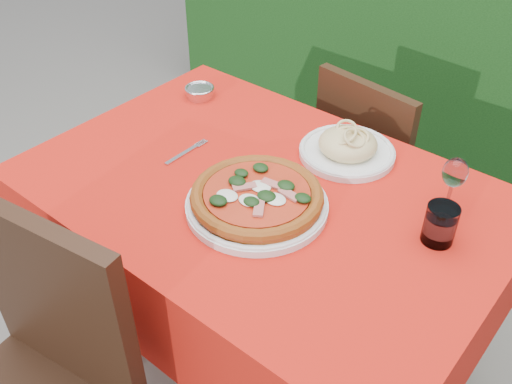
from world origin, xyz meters
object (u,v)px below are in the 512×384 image
Objects in this scene: fork at (182,154)px; steel_ramekin at (200,93)px; chair_near at (37,383)px; water_glass at (440,226)px; wine_glass at (455,175)px; chair_far at (372,165)px; pizza_plate at (257,199)px; pasta_plate at (348,147)px.

steel_ramekin is (-0.20, 0.28, 0.01)m from fork.
water_glass is (0.55, 0.77, 0.25)m from chair_near.
fork is at bearing -54.36° from steel_ramekin.
chair_near is at bearing -119.82° from wine_glass.
chair_far is 2.07× the size of pizza_plate.
chair_near is 1.30m from chair_far.
wine_glass reaches higher than chair_far.
chair_far is at bearing 103.67° from pasta_plate.
chair_far reaches higher than pasta_plate.
fork is at bearing 74.58° from chair_far.
water_glass is (0.40, 0.18, 0.01)m from pizza_plate.
chair_far is 9.39× the size of steel_ramekin.
steel_ramekin is at bearing 125.57° from fork.
pizza_plate is at bearing -140.54° from wine_glass.
water_glass is at bearing -74.91° from wine_glass.
wine_glass is 0.89m from steel_ramekin.
pizza_plate is 0.32m from fork.
pizza_plate is 2.66× the size of wine_glass.
pizza_plate is 4.09× the size of water_glass.
pasta_plate is at bearing 69.66° from chair_near.
steel_ramekin is at bearing 103.02° from chair_near.
chair_far is 0.77m from pizza_plate.
wine_glass is 0.74m from fork.
chair_near is at bearing -125.25° from water_glass.
steel_ramekin is at bearing -178.01° from pasta_plate.
wine_glass is at bearing -1.56° from steel_ramekin.
fork is 1.94× the size of steel_ramekin.
chair_near is 10.58× the size of steel_ramekin.
chair_near is 1.13× the size of chair_far.
wine_glass is at bearing 105.09° from water_glass.
pasta_plate is at bearing 39.48° from fork.
pizza_plate is 0.44m from water_glass.
chair_near reaches higher than pizza_plate.
chair_far is at bearing 67.22° from fork.
chair_near reaches higher than water_glass.
chair_near is 2.33× the size of pizza_plate.
pizza_plate is 0.61m from steel_ramekin.
pasta_plate is (0.19, 0.94, 0.24)m from chair_near.
chair_near is 5.46× the size of fork.
wine_glass reaches higher than steel_ramekin.
pasta_plate is 1.57× the size of fork.
chair_far is 0.47m from pasta_plate.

